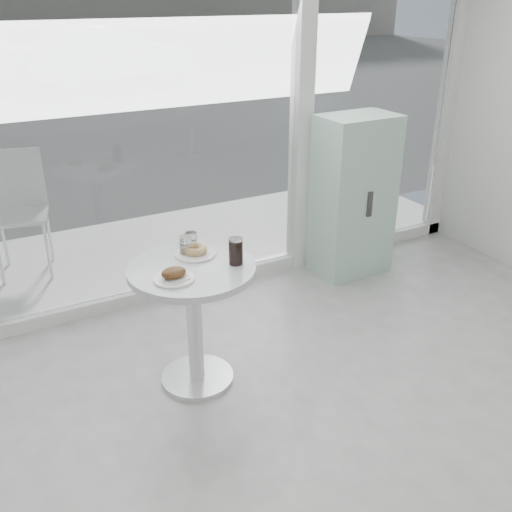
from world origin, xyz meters
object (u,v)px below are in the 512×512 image
patio_chair (19,204)px  mint_cabinet (353,196)px  plate_fritter (174,275)px  water_tumbler_b (191,242)px  car_silver (109,56)px  cola_glass (236,252)px  main_table (193,301)px  water_tumbler_a (186,247)px  plate_donut (195,251)px

patio_chair → mint_cabinet: bearing=-15.1°
plate_fritter → water_tumbler_b: 0.38m
mint_cabinet → car_silver: bearing=83.4°
cola_glass → main_table: bearing=160.2°
main_table → mint_cabinet: size_ratio=0.59×
patio_chair → car_silver: bearing=83.0°
main_table → water_tumbler_a: (0.03, 0.16, 0.27)m
mint_cabinet → water_tumbler_b: 1.75m
patio_chair → plate_donut: size_ratio=4.09×
main_table → car_silver: bearing=77.0°
mint_cabinet → plate_fritter: (-1.86, -0.90, 0.15)m
plate_fritter → water_tumbler_b: water_tumbler_b is taller
mint_cabinet → plate_fritter: size_ratio=5.88×
patio_chair → water_tumbler_a: (0.70, -1.86, 0.21)m
water_tumbler_b → patio_chair: bearing=112.6°
plate_donut → cola_glass: bearing=-54.6°
water_tumbler_a → car_silver: bearing=77.0°
patio_chair → plate_fritter: patio_chair is taller
patio_chair → plate_fritter: 2.19m
car_silver → plate_fritter: car_silver is taller
water_tumbler_a → cola_glass: cola_glass is taller
mint_cabinet → water_tumbler_b: size_ratio=11.75×
plate_fritter → water_tumbler_a: water_tumbler_a is taller
main_table → water_tumbler_a: 0.31m
main_table → cola_glass: (0.23, -0.08, 0.29)m
plate_donut → water_tumbler_b: water_tumbler_b is taller
water_tumbler_a → water_tumbler_b: (0.05, 0.05, -0.00)m
patio_chair → water_tumbler_b: bearing=-55.6°
main_table → car_silver: car_silver is taller
plate_fritter → cola_glass: 0.38m
water_tumbler_b → mint_cabinet: bearing=19.8°
main_table → water_tumbler_b: (0.09, 0.21, 0.27)m
patio_chair → plate_donut: bearing=-56.5°
plate_fritter → water_tumbler_a: bearing=56.7°
water_tumbler_a → cola_glass: 0.32m
plate_donut → water_tumbler_b: bearing=86.0°
mint_cabinet → cola_glass: bearing=-150.6°
mint_cabinet → main_table: bearing=-156.4°
patio_chair → cola_glass: patio_chair is taller
mint_cabinet → plate_fritter: 2.08m
car_silver → plate_fritter: size_ratio=18.43×
patio_chair → car_silver: (3.46, 10.11, 0.07)m
plate_donut → patio_chair: bearing=111.6°
patio_chair → cola_glass: size_ratio=6.40×
water_tumbler_a → water_tumbler_b: bearing=42.5°
main_table → plate_donut: plate_donut is taller
cola_glass → patio_chair: bearing=113.2°
water_tumbler_b → plate_donut: bearing=-94.0°
mint_cabinet → plate_donut: mint_cabinet is taller
car_silver → plate_donut: 12.29m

